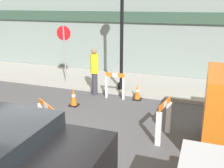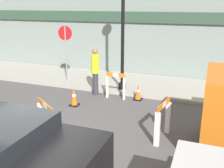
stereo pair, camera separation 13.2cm
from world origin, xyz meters
TOP-DOWN VIEW (x-y plane):
  - ground_plane at (0.00, 0.00)m, footprint 60.00×60.00m
  - sidewalk_slab at (0.00, 6.02)m, footprint 18.00×3.05m
  - storefront_facade at (0.00, 7.62)m, footprint 18.00×0.22m
  - streetlamp_post at (0.37, 4.94)m, footprint 0.44×0.44m
  - stop_sign at (-2.16, 4.99)m, footprint 0.60×0.10m
  - barricade_0 at (0.40, 4.10)m, footprint 0.73×0.15m
  - barricade_1 at (-0.20, 0.59)m, footprint 0.88×0.67m
  - barricade_2 at (2.60, 1.63)m, footprint 0.27×0.85m
  - traffic_cone_0 at (1.22, 4.26)m, footprint 0.30×0.30m
  - traffic_cone_1 at (1.10, 0.22)m, footprint 0.30×0.30m
  - traffic_cone_2 at (-0.70, 2.92)m, footprint 0.30×0.30m
  - person_worker at (-0.48, 4.25)m, footprint 0.41×0.41m

SIDE VIEW (x-z plane):
  - ground_plane at x=0.00m, z-range 0.00..0.00m
  - sidewalk_slab at x=0.00m, z-range 0.00..0.12m
  - traffic_cone_1 at x=1.10m, z-range -0.01..0.58m
  - traffic_cone_0 at x=1.22m, z-range -0.01..0.60m
  - traffic_cone_2 at x=-0.70m, z-range -0.01..0.63m
  - barricade_0 at x=0.40m, z-range 0.03..1.01m
  - barricade_1 at x=-0.20m, z-range 0.06..1.06m
  - barricade_2 at x=2.60m, z-range 0.04..1.09m
  - person_worker at x=-0.48m, z-range 0.08..1.88m
  - stop_sign at x=-2.16m, z-range 0.52..2.94m
  - storefront_facade at x=0.00m, z-range 0.00..5.50m
  - streetlamp_post at x=0.37m, z-range 0.80..5.37m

